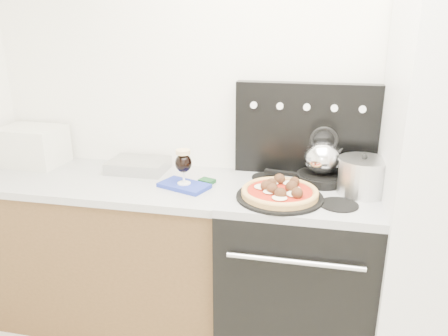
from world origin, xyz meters
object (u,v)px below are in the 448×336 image
(oven_mitt, at_px, (184,186))
(stove_body, at_px, (296,274))
(pizza_pan, at_px, (280,197))
(tea_kettle, at_px, (323,155))
(beer_glass, at_px, (184,167))
(base_cabinet, at_px, (108,252))
(skillet, at_px, (321,178))
(toaster_oven, at_px, (32,146))
(pizza, at_px, (280,191))
(stock_pot, at_px, (362,177))

(oven_mitt, bearing_deg, stove_body, 3.17)
(pizza_pan, relative_size, tea_kettle, 1.96)
(beer_glass, relative_size, pizza_pan, 0.45)
(stove_body, bearing_deg, base_cabinet, 178.70)
(base_cabinet, relative_size, skillet, 5.65)
(base_cabinet, bearing_deg, beer_glass, -6.57)
(beer_glass, xyz_separation_m, pizza_pan, (0.50, -0.09, -0.09))
(pizza_pan, height_order, tea_kettle, tea_kettle)
(stove_body, bearing_deg, skillet, 55.32)
(stove_body, xyz_separation_m, oven_mitt, (-0.60, -0.03, 0.47))
(beer_glass, distance_m, tea_kettle, 0.72)
(pizza_pan, xyz_separation_m, skillet, (0.19, 0.26, 0.02))
(pizza_pan, bearing_deg, beer_glass, 169.93)
(toaster_oven, height_order, oven_mitt, toaster_oven)
(beer_glass, relative_size, pizza, 0.51)
(stove_body, height_order, stock_pot, stock_pot)
(beer_glass, bearing_deg, base_cabinet, 173.43)
(base_cabinet, distance_m, stove_body, 1.11)
(base_cabinet, distance_m, tea_kettle, 1.37)
(toaster_oven, bearing_deg, beer_glass, -8.67)
(toaster_oven, bearing_deg, base_cabinet, -12.97)
(pizza_pan, relative_size, stock_pot, 1.79)
(toaster_oven, xyz_separation_m, tea_kettle, (1.71, -0.02, 0.06))
(toaster_oven, bearing_deg, skillet, 1.57)
(beer_glass, height_order, skillet, beer_glass)
(pizza, bearing_deg, beer_glass, 169.93)
(stock_pot, bearing_deg, base_cabinet, 179.91)
(base_cabinet, distance_m, pizza_pan, 1.13)
(stove_body, bearing_deg, beer_glass, -176.83)
(oven_mitt, relative_size, pizza_pan, 0.61)
(oven_mitt, distance_m, tea_kettle, 0.74)
(pizza_pan, relative_size, skillet, 1.62)
(stove_body, height_order, tea_kettle, tea_kettle)
(oven_mitt, bearing_deg, toaster_oven, 168.97)
(toaster_oven, relative_size, stock_pot, 1.56)
(stove_body, bearing_deg, stock_pot, 4.48)
(toaster_oven, relative_size, skillet, 1.41)
(pizza_pan, distance_m, pizza, 0.03)
(pizza_pan, height_order, pizza, pizza)
(toaster_oven, bearing_deg, pizza, -8.35)
(beer_glass, distance_m, pizza_pan, 0.52)
(pizza_pan, xyz_separation_m, tea_kettle, (0.19, 0.26, 0.15))
(stove_body, xyz_separation_m, pizza, (-0.10, -0.12, 0.52))
(beer_glass, bearing_deg, pizza_pan, -10.07)
(toaster_oven, xyz_separation_m, pizza_pan, (1.52, -0.29, -0.09))
(skillet, bearing_deg, pizza_pan, -126.20)
(skillet, height_order, tea_kettle, tea_kettle)
(base_cabinet, bearing_deg, skillet, 5.49)
(pizza, bearing_deg, toaster_oven, 169.29)
(base_cabinet, height_order, toaster_oven, toaster_oven)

